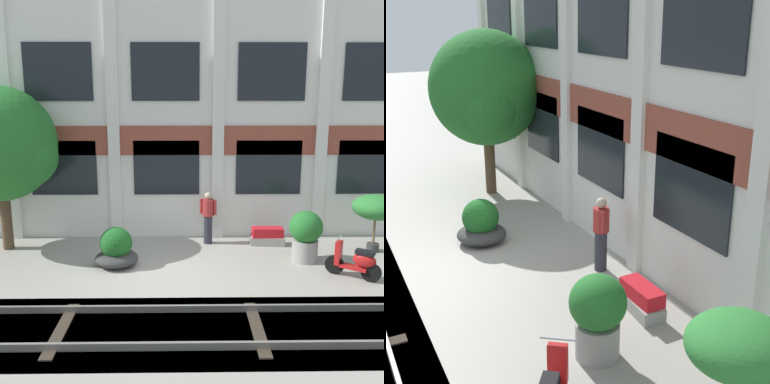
% 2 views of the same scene
% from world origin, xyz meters
% --- Properties ---
extents(ground_plane, '(80.00, 80.00, 0.00)m').
position_xyz_m(ground_plane, '(0.00, 0.00, 0.00)').
color(ground_plane, '#9E998E').
extents(apartment_facade, '(16.37, 0.64, 8.14)m').
position_xyz_m(apartment_facade, '(-0.00, 3.15, 4.05)').
color(apartment_facade, silver).
rests_on(apartment_facade, ground).
extents(rail_tracks, '(24.01, 2.80, 0.43)m').
position_xyz_m(rail_tracks, '(0.00, -2.96, -0.13)').
color(rail_tracks, '#4C473F').
rests_on(rail_tracks, ground).
extents(broadleaf_tree, '(3.36, 3.20, 4.76)m').
position_xyz_m(broadleaf_tree, '(-4.68, 1.82, 3.03)').
color(broadleaf_tree, '#4C3826').
rests_on(broadleaf_tree, ground).
extents(potted_plant_square_trough, '(1.06, 0.53, 0.54)m').
position_xyz_m(potted_plant_square_trough, '(3.08, 2.06, 0.25)').
color(potted_plant_square_trough, gray).
rests_on(potted_plant_square_trough, ground).
extents(potted_plant_low_pan, '(1.35, 1.35, 1.69)m').
position_xyz_m(potted_plant_low_pan, '(6.07, 1.43, 1.30)').
color(potted_plant_low_pan, '#333333').
rests_on(potted_plant_low_pan, ground).
extents(potted_plant_fluted_column, '(0.90, 0.90, 1.41)m').
position_xyz_m(potted_plant_fluted_column, '(3.87, 0.70, 0.78)').
color(potted_plant_fluted_column, gray).
rests_on(potted_plant_fluted_column, ground).
extents(potted_plant_wide_bowl, '(1.15, 1.15, 1.06)m').
position_xyz_m(potted_plant_wide_bowl, '(-1.26, 0.44, 0.43)').
color(potted_plant_wide_bowl, '#333333').
rests_on(potted_plant_wide_bowl, ground).
extents(scooter_second_parked, '(1.17, 0.88, 0.98)m').
position_xyz_m(scooter_second_parked, '(4.82, -0.53, 0.44)').
color(scooter_second_parked, black).
rests_on(scooter_second_parked, ground).
extents(resident_by_doorway, '(0.50, 0.34, 1.61)m').
position_xyz_m(resident_by_doorway, '(1.28, 2.23, 0.86)').
color(resident_by_doorway, '#282833').
rests_on(resident_by_doorway, ground).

